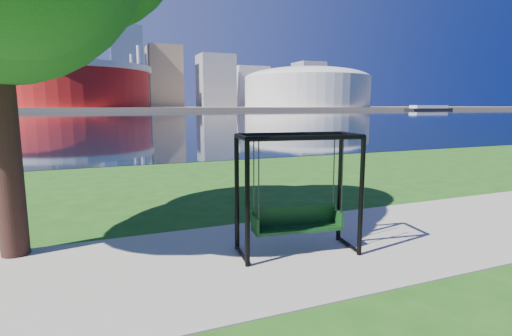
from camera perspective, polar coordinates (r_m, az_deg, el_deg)
ground at (r=7.89m, az=-0.17°, el=-11.23°), size 900.00×900.00×0.00m
path at (r=7.45m, az=1.33°, el=-12.34°), size 120.00×4.00×0.03m
river at (r=108.92m, az=-21.21°, el=6.84°), size 900.00×180.00×0.02m
far_bank at (r=312.87m, az=-22.25°, el=7.89°), size 900.00×228.00×2.00m
stadium at (r=242.23m, az=-24.68°, el=10.78°), size 83.00×83.00×32.00m
arena at (r=278.68m, az=7.27°, el=11.49°), size 84.00×84.00×26.56m
skyline at (r=327.93m, az=-23.40°, el=13.95°), size 392.00×66.00×96.50m
swing at (r=7.34m, az=5.92°, el=-4.07°), size 2.28×1.24×2.22m
barge at (r=276.53m, az=23.46°, el=7.86°), size 31.59×9.20×3.14m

